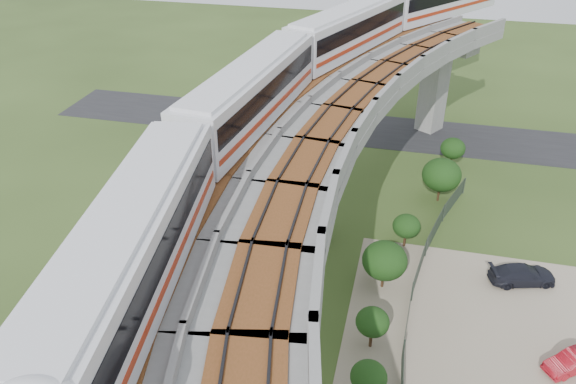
# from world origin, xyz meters

# --- Properties ---
(ground) EXTENTS (160.00, 160.00, 0.00)m
(ground) POSITION_xyz_m (0.00, 0.00, 0.00)
(ground) COLOR #30451B
(ground) RESTS_ON ground
(asphalt_road) EXTENTS (60.00, 8.00, 0.03)m
(asphalt_road) POSITION_xyz_m (0.00, 30.00, 0.01)
(asphalt_road) COLOR #232326
(asphalt_road) RESTS_ON ground
(viaduct) EXTENTS (19.58, 73.98, 11.40)m
(viaduct) POSITION_xyz_m (3.84, 0.00, 9.05)
(viaduct) COLOR #99968E
(viaduct) RESTS_ON ground
(metro_train) EXTENTS (18.30, 59.83, 3.64)m
(metro_train) POSITION_xyz_m (1.76, 12.90, 12.31)
(metro_train) COLOR silver
(metro_train) RESTS_ON ground
(fence) EXTENTS (3.87, 38.73, 1.50)m
(fence) POSITION_xyz_m (9.75, 0.00, 0.75)
(fence) COLOR #2D382D
(fence) RESTS_ON ground
(tree_0) EXTENTS (2.15, 2.15, 3.06)m
(tree_0) POSITION_xyz_m (11.17, 23.24, 2.14)
(tree_0) COLOR #382314
(tree_0) RESTS_ON ground
(tree_1) EXTENTS (3.09, 3.09, 3.70)m
(tree_1) POSITION_xyz_m (10.21, 17.68, 2.39)
(tree_1) COLOR #382314
(tree_1) RESTS_ON ground
(tree_2) EXTENTS (1.97, 1.97, 2.56)m
(tree_2) POSITION_xyz_m (7.93, 10.75, 1.72)
(tree_2) COLOR #382314
(tree_2) RESTS_ON ground
(tree_3) EXTENTS (2.87, 2.87, 3.38)m
(tree_3) POSITION_xyz_m (6.80, 5.88, 2.15)
(tree_3) COLOR #382314
(tree_3) RESTS_ON ground
(tree_4) EXTENTS (1.90, 1.90, 2.71)m
(tree_4) POSITION_xyz_m (6.63, 0.52, 1.89)
(tree_4) COLOR #382314
(tree_4) RESTS_ON ground
(tree_5) EXTENTS (1.85, 1.85, 2.89)m
(tree_5) POSITION_xyz_m (6.86, -3.55, 2.09)
(tree_5) COLOR #382314
(tree_5) RESTS_ON ground
(car_red) EXTENTS (3.37, 2.85, 1.09)m
(car_red) POSITION_xyz_m (17.46, 1.42, 0.59)
(car_red) COLOR #A00E1A
(car_red) RESTS_ON dirt_lot
(car_dark) EXTENTS (4.59, 2.89, 1.24)m
(car_dark) POSITION_xyz_m (15.63, 8.46, 0.66)
(car_dark) COLOR black
(car_dark) RESTS_ON dirt_lot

